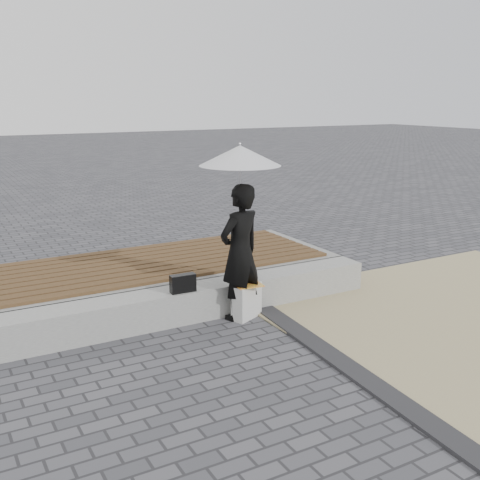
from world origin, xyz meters
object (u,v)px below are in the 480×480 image
at_px(handbag, 183,283).
at_px(canvas_tote, 247,301).
at_px(seating_ledge, 195,301).
at_px(woman, 240,252).
at_px(parasol, 240,156).

xyz_separation_m(handbag, canvas_tote, (0.76, -0.22, -0.29)).
xyz_separation_m(seating_ledge, woman, (0.48, -0.30, 0.65)).
bearing_deg(parasol, woman, 0.00).
height_order(handbag, canvas_tote, handbag).
relative_size(parasol, handbag, 4.00).
xyz_separation_m(woman, parasol, (-0.00, 0.00, 1.18)).
relative_size(seating_ledge, parasol, 4.03).
bearing_deg(seating_ledge, canvas_tote, -32.93).
relative_size(seating_ledge, canvas_tote, 11.39).
bearing_deg(woman, canvas_tote, 125.32).
relative_size(handbag, canvas_tote, 0.71).
bearing_deg(parasol, seating_ledge, 147.83).
xyz_separation_m(woman, handbag, (-0.69, 0.17, -0.34)).
height_order(woman, parasol, parasol).
height_order(seating_ledge, parasol, parasol).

